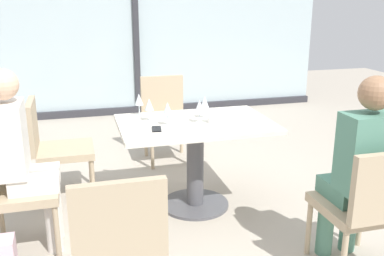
{
  "coord_description": "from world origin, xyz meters",
  "views": [
    {
      "loc": [
        -0.9,
        -3.22,
        1.69
      ],
      "look_at": [
        0.0,
        0.1,
        0.65
      ],
      "focal_mm": 40.99,
      "sensor_mm": 36.0,
      "label": 1
    }
  ],
  "objects_px": {
    "wine_glass_3": "(205,103)",
    "wine_glass_4": "(139,100)",
    "chair_front_right": "(368,203)",
    "cell_phone_on_table": "(157,129)",
    "chair_far_left": "(53,143)",
    "person_front_right": "(360,165)",
    "dining_table_main": "(195,146)",
    "wine_glass_1": "(167,109)",
    "wine_glass_0": "(199,107)",
    "coffee_cup": "(213,117)",
    "chair_near_window": "(165,113)",
    "chair_side_end": "(7,183)",
    "chair_front_left": "(118,237)",
    "person_side_end": "(21,153)",
    "wine_glass_2": "(149,105)"
  },
  "relations": [
    {
      "from": "dining_table_main",
      "to": "chair_front_right",
      "type": "bearing_deg",
      "value": -57.94
    },
    {
      "from": "wine_glass_0",
      "to": "wine_glass_1",
      "type": "xyz_separation_m",
      "value": [
        -0.26,
        -0.01,
        0.0
      ]
    },
    {
      "from": "chair_side_end",
      "to": "cell_phone_on_table",
      "type": "relative_size",
      "value": 6.04
    },
    {
      "from": "wine_glass_0",
      "to": "wine_glass_3",
      "type": "height_order",
      "value": "same"
    },
    {
      "from": "chair_front_right",
      "to": "chair_near_window",
      "type": "height_order",
      "value": "same"
    },
    {
      "from": "chair_front_right",
      "to": "person_side_end",
      "type": "bearing_deg",
      "value": 156.52
    },
    {
      "from": "dining_table_main",
      "to": "chair_near_window",
      "type": "relative_size",
      "value": 1.39
    },
    {
      "from": "chair_far_left",
      "to": "wine_glass_4",
      "type": "xyz_separation_m",
      "value": [
        0.72,
        -0.16,
        0.37
      ]
    },
    {
      "from": "chair_front_right",
      "to": "coffee_cup",
      "type": "relative_size",
      "value": 9.67
    },
    {
      "from": "wine_glass_3",
      "to": "chair_front_left",
      "type": "bearing_deg",
      "value": -123.64
    },
    {
      "from": "dining_table_main",
      "to": "wine_glass_1",
      "type": "bearing_deg",
      "value": -169.69
    },
    {
      "from": "dining_table_main",
      "to": "wine_glass_0",
      "type": "height_order",
      "value": "wine_glass_0"
    },
    {
      "from": "wine_glass_2",
      "to": "coffee_cup",
      "type": "xyz_separation_m",
      "value": [
        0.47,
        -0.18,
        -0.09
      ]
    },
    {
      "from": "coffee_cup",
      "to": "chair_front_right",
      "type": "bearing_deg",
      "value": -61.17
    },
    {
      "from": "wine_glass_0",
      "to": "coffee_cup",
      "type": "xyz_separation_m",
      "value": [
        0.1,
        -0.03,
        -0.09
      ]
    },
    {
      "from": "chair_far_left",
      "to": "wine_glass_3",
      "type": "distance_m",
      "value": 1.33
    },
    {
      "from": "chair_far_left",
      "to": "chair_front_left",
      "type": "relative_size",
      "value": 1.0
    },
    {
      "from": "chair_far_left",
      "to": "chair_front_left",
      "type": "distance_m",
      "value": 1.7
    },
    {
      "from": "chair_front_left",
      "to": "person_side_end",
      "type": "bearing_deg",
      "value": 121.2
    },
    {
      "from": "person_side_end",
      "to": "wine_glass_1",
      "type": "height_order",
      "value": "person_side_end"
    },
    {
      "from": "chair_front_right",
      "to": "cell_phone_on_table",
      "type": "height_order",
      "value": "chair_front_right"
    },
    {
      "from": "chair_side_end",
      "to": "person_front_right",
      "type": "xyz_separation_m",
      "value": [
        2.13,
        -0.77,
        0.2
      ]
    },
    {
      "from": "chair_near_window",
      "to": "wine_glass_0",
      "type": "height_order",
      "value": "wine_glass_0"
    },
    {
      "from": "wine_glass_4",
      "to": "cell_phone_on_table",
      "type": "xyz_separation_m",
      "value": [
        0.06,
        -0.43,
        -0.13
      ]
    },
    {
      "from": "dining_table_main",
      "to": "chair_front_right",
      "type": "relative_size",
      "value": 1.39
    },
    {
      "from": "person_side_end",
      "to": "wine_glass_3",
      "type": "bearing_deg",
      "value": 15.96
    },
    {
      "from": "chair_front_left",
      "to": "chair_side_end",
      "type": "bearing_deg",
      "value": 126.12
    },
    {
      "from": "dining_table_main",
      "to": "chair_front_right",
      "type": "height_order",
      "value": "chair_front_right"
    },
    {
      "from": "chair_front_right",
      "to": "cell_phone_on_table",
      "type": "bearing_deg",
      "value": 135.35
    },
    {
      "from": "chair_front_right",
      "to": "coffee_cup",
      "type": "height_order",
      "value": "chair_front_right"
    },
    {
      "from": "chair_near_window",
      "to": "wine_glass_3",
      "type": "xyz_separation_m",
      "value": [
        0.1,
        -1.11,
        0.37
      ]
    },
    {
      "from": "chair_front_right",
      "to": "chair_front_left",
      "type": "xyz_separation_m",
      "value": [
        -1.49,
        0.0,
        0.0
      ]
    },
    {
      "from": "wine_glass_0",
      "to": "cell_phone_on_table",
      "type": "bearing_deg",
      "value": -166.11
    },
    {
      "from": "dining_table_main",
      "to": "wine_glass_1",
      "type": "height_order",
      "value": "wine_glass_1"
    },
    {
      "from": "chair_far_left",
      "to": "wine_glass_2",
      "type": "distance_m",
      "value": 0.92
    },
    {
      "from": "chair_far_left",
      "to": "wine_glass_4",
      "type": "distance_m",
      "value": 0.82
    },
    {
      "from": "chair_near_window",
      "to": "wine_glass_1",
      "type": "relative_size",
      "value": 4.7
    },
    {
      "from": "person_front_right",
      "to": "cell_phone_on_table",
      "type": "distance_m",
      "value": 1.45
    },
    {
      "from": "person_front_right",
      "to": "wine_glass_4",
      "type": "xyz_separation_m",
      "value": [
        -1.14,
        1.39,
        0.16
      ]
    },
    {
      "from": "chair_side_end",
      "to": "wine_glass_4",
      "type": "xyz_separation_m",
      "value": [
        0.99,
        0.62,
        0.37
      ]
    },
    {
      "from": "chair_near_window",
      "to": "chair_front_left",
      "type": "relative_size",
      "value": 1.0
    },
    {
      "from": "wine_glass_1",
      "to": "person_side_end",
      "type": "bearing_deg",
      "value": -165.54
    },
    {
      "from": "wine_glass_3",
      "to": "wine_glass_4",
      "type": "height_order",
      "value": "same"
    },
    {
      "from": "chair_side_end",
      "to": "chair_far_left",
      "type": "height_order",
      "value": "same"
    },
    {
      "from": "person_front_right",
      "to": "wine_glass_4",
      "type": "bearing_deg",
      "value": 129.38
    },
    {
      "from": "person_side_end",
      "to": "wine_glass_0",
      "type": "height_order",
      "value": "person_side_end"
    },
    {
      "from": "wine_glass_0",
      "to": "coffee_cup",
      "type": "relative_size",
      "value": 2.06
    },
    {
      "from": "chair_front_left",
      "to": "chair_far_left",
      "type": "bearing_deg",
      "value": 102.58
    },
    {
      "from": "dining_table_main",
      "to": "chair_near_window",
      "type": "distance_m",
      "value": 1.19
    },
    {
      "from": "person_front_right",
      "to": "wine_glass_1",
      "type": "relative_size",
      "value": 6.81
    }
  ]
}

